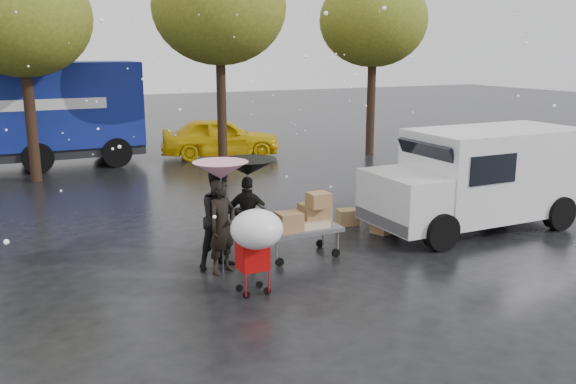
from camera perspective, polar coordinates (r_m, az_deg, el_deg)
name	(u,v)px	position (r m, az deg, el deg)	size (l,w,h in m)	color
ground	(279,267)	(11.32, -0.85, -7.01)	(90.00, 90.00, 0.00)	black
person_pink	(222,227)	(10.87, -6.19, -3.26)	(0.62, 0.41, 1.69)	black
person_middle	(221,219)	(11.10, -6.26, -2.53)	(0.89, 0.69, 1.83)	black
person_black	(248,217)	(11.73, -3.73, -2.32)	(0.91, 0.38, 1.56)	black
umbrella_pink	(221,171)	(10.63, -6.32, 2.01)	(0.97, 0.97, 2.02)	#4C4C4C
umbrella_black	(248,167)	(11.51, -3.80, 2.32)	(1.09, 1.09, 1.90)	#4C4C4C
vendor_cart	(305,220)	(11.69, 1.59, -2.62)	(1.52, 0.80, 1.27)	slate
shopping_cart	(256,234)	(9.68, -3.01, -3.92)	(0.84, 0.84, 1.46)	#BD0A0A
white_van	(480,177)	(14.17, 17.51, 1.39)	(4.91, 2.18, 2.20)	silver
blue_truck	(21,116)	(22.20, -23.72, 6.54)	(8.30, 2.60, 3.50)	navy
box_ground_near	(383,223)	(13.48, 8.92, -2.88)	(0.48, 0.38, 0.43)	olive
box_ground_far	(348,217)	(13.99, 5.59, -2.34)	(0.46, 0.36, 0.36)	olive
yellow_taxi	(220,137)	(22.76, -6.34, 5.13)	(1.75, 4.35, 1.48)	yellow
tree_row	(128,12)	(20.08, -14.77, 15.97)	(21.60, 4.40, 7.12)	black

